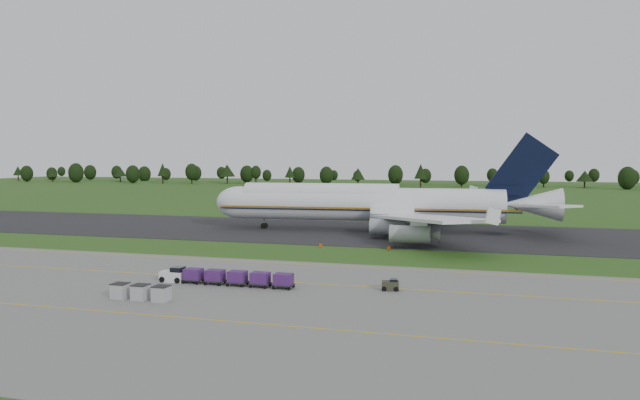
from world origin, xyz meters
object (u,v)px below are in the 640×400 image
(uld_row, at_px, (140,292))
(edge_markers, at_px, (354,247))
(utility_cart, at_px, (390,286))
(baggage_train, at_px, (224,277))
(aircraft, at_px, (373,203))

(uld_row, xyz_separation_m, edge_markers, (13.03, 41.19, -0.59))
(utility_cart, bearing_deg, baggage_train, -172.90)
(utility_cart, xyz_separation_m, edge_markers, (-10.91, 29.52, -0.29))
(baggage_train, xyz_separation_m, uld_row, (-4.99, -9.31, -0.10))
(aircraft, distance_m, uld_row, 66.51)
(aircraft, height_order, edge_markers, aircraft)
(baggage_train, xyz_separation_m, edge_markers, (8.04, 31.88, -0.68))
(utility_cart, distance_m, uld_row, 26.63)
(aircraft, distance_m, utility_cart, 55.46)
(baggage_train, xyz_separation_m, utility_cart, (18.95, 2.36, -0.40))
(edge_markers, bearing_deg, uld_row, -107.55)
(baggage_train, bearing_deg, aircraft, 83.74)
(aircraft, bearing_deg, baggage_train, -96.26)
(baggage_train, distance_m, utility_cart, 19.10)
(uld_row, bearing_deg, edge_markers, 72.45)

